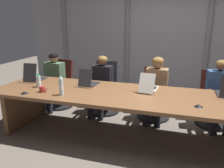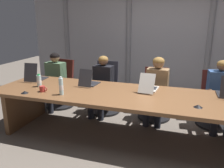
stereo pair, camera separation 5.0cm
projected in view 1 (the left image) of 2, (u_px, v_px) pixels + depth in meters
The scene contains 19 objects.
ground_plane at pixel (146, 141), 3.47m from camera, with size 13.39×13.39×0.00m, color #6B6056.
conference_table at pixel (148, 104), 3.30m from camera, with size 4.79×1.15×0.73m.
curtain_backdrop at pixel (165, 31), 5.10m from camera, with size 6.70×0.17×3.06m.
laptop_left_end at pixel (35, 77), 4.06m from camera, with size 0.28×0.44×0.34m.
laptop_left_mid at pixel (89, 82), 3.77m from camera, with size 0.25×0.40×0.29m.
laptop_center at pixel (149, 87), 3.50m from camera, with size 0.27×0.48×0.29m.
office_chair_left_end at pixel (60, 89), 4.83m from camera, with size 0.60×0.61×0.97m.
office_chair_left_mid at pixel (105, 93), 4.54m from camera, with size 0.60×0.60×0.99m.
office_chair_center at pixel (154, 99), 4.27m from camera, with size 0.60×0.60×0.92m.
office_chair_right_mid at pixel (214, 105), 3.97m from camera, with size 0.60×0.60×0.93m.
person_left_end at pixel (52, 78), 4.62m from camera, with size 0.42×0.57×1.14m.
person_left_mid at pixel (101, 82), 4.32m from camera, with size 0.39×0.56×1.13m.
person_center at pixel (156, 85), 4.03m from camera, with size 0.40×0.56×1.15m.
person_right_mid at pixel (220, 91), 3.74m from camera, with size 0.44×0.57×1.15m.
water_bottle_primary at pixel (39, 81), 3.67m from camera, with size 0.07×0.07×0.21m.
water_bottle_secondary at pixel (61, 87), 3.27m from camera, with size 0.06×0.06×0.27m.
coffee_mug_near at pixel (42, 89), 3.43m from camera, with size 0.13×0.08×0.09m.
conference_mic_left_side at pixel (24, 92), 3.36m from camera, with size 0.11×0.11×0.04m, color black.
conference_mic_middle at pixel (199, 106), 2.85m from camera, with size 0.11×0.11×0.04m, color black.
Camera 1 is at (0.41, -3.12, 1.78)m, focal length 36.57 mm.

